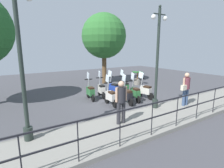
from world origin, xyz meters
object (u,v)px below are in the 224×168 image
scooter_near_2 (127,95)px  scooter_far_0 (124,87)px  tree_distant (104,36)px  pedestrian_with_bag (186,87)px  lamp_post_near (157,65)px  lamp_post_far (22,73)px  pedestrian_distant (121,99)px  scooter_near_1 (135,93)px  scooter_far_3 (90,91)px  scooter_near_0 (145,90)px  potted_palm (137,79)px  scooter_far_2 (101,89)px  scooter_far_1 (113,88)px  scooter_near_3 (111,96)px

scooter_near_2 → scooter_far_0: bearing=-24.7°
scooter_far_0 → tree_distant: bearing=-2.8°
pedestrian_with_bag → lamp_post_near: bearing=68.2°
lamp_post_far → pedestrian_distant: 3.28m
pedestrian_with_bag → scooter_near_1: pedestrian_with_bag is taller
lamp_post_near → scooter_far_3: (3.23, 1.75, -1.66)m
scooter_near_0 → potted_palm: bearing=-43.3°
lamp_post_far → tree_distant: tree_distant is taller
pedestrian_distant → scooter_far_0: (3.76, -2.96, -0.60)m
potted_palm → pedestrian_with_bag: bearing=161.9°
pedestrian_distant → lamp_post_far: bearing=-99.9°
lamp_post_near → potted_palm: size_ratio=4.24×
tree_distant → lamp_post_far: bearing=135.8°
pedestrian_with_bag → potted_palm: (5.57, -1.82, -0.63)m
lamp_post_near → pedestrian_distant: bearing=103.3°
tree_distant → pedestrian_distant: bearing=153.8°
pedestrian_with_bag → scooter_far_2: size_ratio=1.03×
scooter_near_2 → scooter_far_0: (1.70, -1.09, 0.00)m
scooter_far_1 → scooter_far_2: same height
scooter_far_2 → lamp_post_far: bearing=140.1°
pedestrian_with_bag → scooter_near_0: size_ratio=1.03×
lamp_post_near → pedestrian_with_bag: bearing=-110.9°
lamp_post_near → scooter_far_0: size_ratio=2.92×
scooter_near_3 → scooter_far_0: bearing=-50.6°
pedestrian_distant → tree_distant: size_ratio=0.29×
pedestrian_with_bag → potted_palm: bearing=-19.0°
scooter_far_2 → lamp_post_near: bearing=-151.2°
lamp_post_near → potted_palm: (5.02, -3.27, -1.70)m
pedestrian_with_bag → scooter_far_2: pedestrian_with_bag is taller
tree_distant → scooter_near_3: (-5.13, 2.64, -3.31)m
scooter_far_3 → scooter_far_2: bearing=-72.3°
scooter_near_1 → scooter_far_2: 2.07m
scooter_far_1 → scooter_far_3: bearing=83.8°
lamp_post_far → scooter_far_3: lamp_post_far is taller
potted_palm → scooter_far_0: bearing=124.3°
lamp_post_near → scooter_far_0: lamp_post_near is taller
potted_palm → scooter_far_2: 4.55m
scooter_near_2 → lamp_post_far: bearing=115.3°
tree_distant → scooter_near_1: (-5.23, 1.12, -3.31)m
lamp_post_far → scooter_near_3: (1.75, -4.05, -1.70)m
scooter_far_0 → potted_palm: bearing=-47.7°
lamp_post_far → scooter_far_0: size_ratio=2.96×
scooter_near_0 → scooter_far_3: size_ratio=1.00×
scooter_near_3 → lamp_post_far: bearing=115.9°
potted_palm → scooter_near_2: size_ratio=0.69×
pedestrian_distant → scooter_far_3: size_ratio=1.03×
tree_distant → scooter_far_2: bearing=147.0°
scooter_near_2 → scooter_far_2: same height
lamp_post_far → potted_palm: (5.02, -8.65, -1.74)m
pedestrian_distant → scooter_near_3: bearing=156.6°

